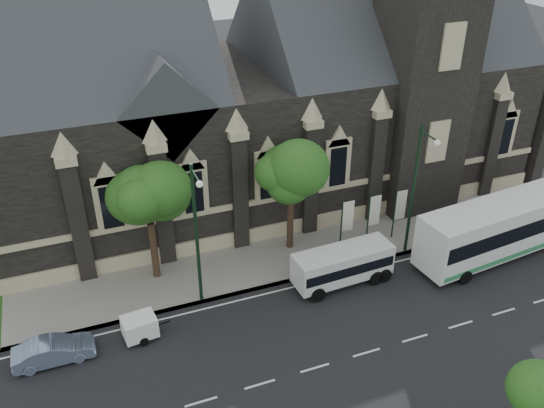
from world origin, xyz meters
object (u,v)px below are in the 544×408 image
shuttle_bus (343,264)px  tree_walk_left (150,195)px  tree_walk_right (293,169)px  banner_flag_center (372,214)px  box_trailer (140,327)px  sedan (54,351)px  tour_coach (509,225)px  street_lamp_near (416,186)px  banner_flag_left (346,220)px  street_lamp_mid (197,229)px  banner_flag_right (398,208)px

shuttle_bus → tree_walk_left: bearing=152.3°
tree_walk_right → tree_walk_left: bearing=-179.9°
banner_flag_center → box_trailer: bearing=-167.6°
banner_flag_center → shuttle_bus: banner_flag_center is taller
tree_walk_left → box_trailer: 7.52m
sedan → tree_walk_right: bearing=-71.1°
tour_coach → shuttle_bus: bearing=169.5°
street_lamp_near → tour_coach: street_lamp_near is taller
tree_walk_left → box_trailer: size_ratio=2.90×
sedan → banner_flag_left: bearing=-79.0°
street_lamp_mid → banner_flag_center: (12.29, 1.91, -2.73)m
banner_flag_right → tree_walk_left: bearing=174.0°
tree_walk_left → sedan: size_ratio=1.88×
tree_walk_left → tour_coach: bearing=-14.7°
street_lamp_near → shuttle_bus: bearing=-167.2°
banner_flag_right → shuttle_bus: bearing=-151.3°
street_lamp_mid → sedan: 9.60m
tree_walk_right → box_trailer: 13.28m
tree_walk_left → banner_flag_left: 12.66m
street_lamp_near → street_lamp_mid: same height
tree_walk_left → shuttle_bus: 12.22m
tour_coach → banner_flag_center: bearing=146.6°
street_lamp_near → street_lamp_mid: 14.00m
banner_flag_center → sedan: bearing=-170.0°
banner_flag_left → tree_walk_right: bearing=150.9°
banner_flag_center → street_lamp_near: bearing=-48.1°
shuttle_bus → sedan: (-16.88, -0.50, -0.72)m
banner_flag_left → banner_flag_center: size_ratio=1.00×
tree_walk_right → tree_walk_left: (-9.01, -0.01, -0.08)m
street_lamp_mid → banner_flag_right: size_ratio=2.25×
street_lamp_mid → shuttle_bus: 9.41m
street_lamp_mid → shuttle_bus: bearing=-8.2°
banner_flag_left → banner_flag_center: (2.00, 0.00, 0.00)m
banner_flag_center → sedan: 21.01m
street_lamp_mid → shuttle_bus: size_ratio=1.43×
street_lamp_near → tour_coach: 7.14m
street_lamp_near → shuttle_bus: (-5.45, -1.23, -3.72)m
shuttle_bus → sedan: size_ratio=1.54×
shuttle_bus → sedan: bearing=179.1°
shuttle_bus → box_trailer: 12.47m
tree_walk_right → banner_flag_center: tree_walk_right is taller
banner_flag_left → banner_flag_center: same height
banner_flag_left → banner_flag_center: bearing=0.0°
street_lamp_near → box_trailer: size_ratio=3.42×
tour_coach → shuttle_bus: (-11.57, 0.93, -0.74)m
banner_flag_center → tree_walk_left: bearing=173.1°
tree_walk_left → street_lamp_mid: street_lamp_mid is taller
shuttle_bus → sedan: 16.91m
street_lamp_mid → shuttle_bus: (8.55, -1.23, -3.72)m
street_lamp_mid → banner_flag_left: bearing=10.5°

